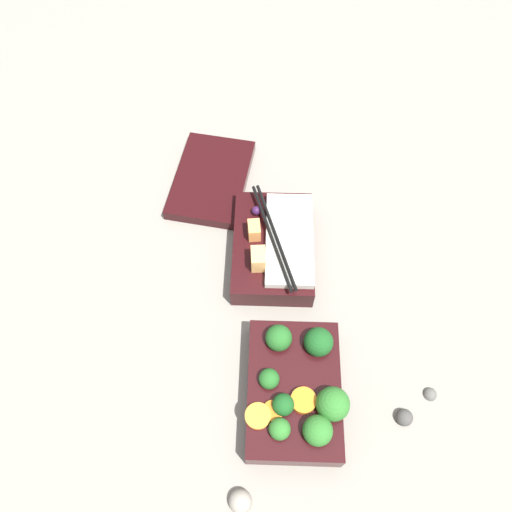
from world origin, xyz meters
The scene contains 7 objects.
ground_plane centered at (0.00, 0.00, 0.00)m, with size 3.00×3.00×0.00m, color gray.
bento_tray_vegetable centered at (-0.11, -0.01, 0.03)m, with size 0.18×0.14×0.07m.
bento_tray_rice centered at (0.12, 0.02, 0.02)m, with size 0.19×0.12×0.07m.
bento_lid centered at (0.26, 0.13, 0.01)m, with size 0.18×0.12×0.02m, color black.
pebble_0 centered at (-0.10, -0.20, 0.00)m, with size 0.02×0.02×0.02m, color #595651.
pebble_1 centered at (-0.13, -0.15, 0.01)m, with size 0.02×0.02×0.02m, color #474442.
pebble_2 centered at (-0.24, 0.06, 0.01)m, with size 0.03×0.03×0.03m, color gray.
Camera 1 is at (-0.28, 0.04, 0.69)m, focal length 35.00 mm.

